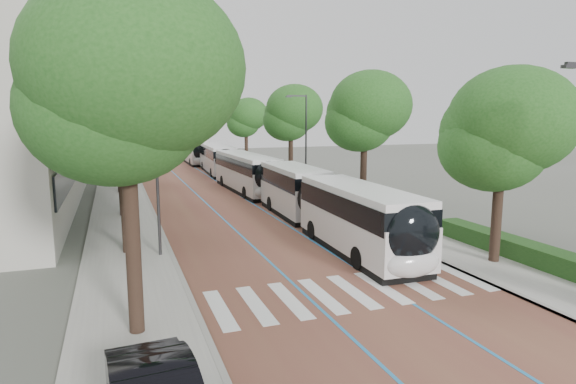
# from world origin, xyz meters

# --- Properties ---
(ground) EXTENTS (160.00, 160.00, 0.00)m
(ground) POSITION_xyz_m (0.00, 0.00, 0.00)
(ground) COLOR #51544C
(ground) RESTS_ON ground
(road) EXTENTS (11.00, 140.00, 0.02)m
(road) POSITION_xyz_m (0.00, 40.00, 0.01)
(road) COLOR brown
(road) RESTS_ON ground
(sidewalk_left) EXTENTS (4.00, 140.00, 0.12)m
(sidewalk_left) POSITION_xyz_m (-7.50, 40.00, 0.06)
(sidewalk_left) COLOR gray
(sidewalk_left) RESTS_ON ground
(sidewalk_right) EXTENTS (4.00, 140.00, 0.12)m
(sidewalk_right) POSITION_xyz_m (7.50, 40.00, 0.06)
(sidewalk_right) COLOR gray
(sidewalk_right) RESTS_ON ground
(kerb_left) EXTENTS (0.20, 140.00, 0.14)m
(kerb_left) POSITION_xyz_m (-5.60, 40.00, 0.06)
(kerb_left) COLOR gray
(kerb_left) RESTS_ON ground
(kerb_right) EXTENTS (0.20, 140.00, 0.14)m
(kerb_right) POSITION_xyz_m (5.60, 40.00, 0.06)
(kerb_right) COLOR gray
(kerb_right) RESTS_ON ground
(zebra_crossing) EXTENTS (10.55, 3.60, 0.01)m
(zebra_crossing) POSITION_xyz_m (0.20, 1.00, 0.03)
(zebra_crossing) COLOR silver
(zebra_crossing) RESTS_ON ground
(lane_line_left) EXTENTS (0.12, 126.00, 0.01)m
(lane_line_left) POSITION_xyz_m (-1.60, 40.00, 0.02)
(lane_line_left) COLOR teal
(lane_line_left) RESTS_ON road
(lane_line_right) EXTENTS (0.12, 126.00, 0.01)m
(lane_line_right) POSITION_xyz_m (1.60, 40.00, 0.02)
(lane_line_right) COLOR teal
(lane_line_right) RESTS_ON road
(hedge) EXTENTS (1.20, 14.00, 0.80)m
(hedge) POSITION_xyz_m (9.10, 0.00, 0.52)
(hedge) COLOR #143B14
(hedge) RESTS_ON sidewalk_right
(streetlight_far) EXTENTS (1.82, 0.20, 8.00)m
(streetlight_far) POSITION_xyz_m (6.62, 22.00, 4.82)
(streetlight_far) COLOR #313133
(streetlight_far) RESTS_ON sidewalk_right
(lamp_post_left) EXTENTS (0.14, 0.14, 8.00)m
(lamp_post_left) POSITION_xyz_m (-6.10, 8.00, 4.12)
(lamp_post_left) COLOR #313133
(lamp_post_left) RESTS_ON sidewalk_left
(trees_left) EXTENTS (6.28, 60.77, 9.70)m
(trees_left) POSITION_xyz_m (-7.50, 24.15, 6.48)
(trees_left) COLOR black
(trees_left) RESTS_ON ground
(trees_right) EXTENTS (5.39, 47.10, 8.81)m
(trees_right) POSITION_xyz_m (7.70, 20.16, 6.17)
(trees_right) COLOR black
(trees_right) RESTS_ON ground
(lead_bus) EXTENTS (3.10, 18.47, 3.20)m
(lead_bus) POSITION_xyz_m (2.97, 9.33, 1.63)
(lead_bus) COLOR black
(lead_bus) RESTS_ON ground
(bus_queued_0) EXTENTS (2.85, 12.46, 3.20)m
(bus_queued_0) POSITION_xyz_m (2.73, 25.11, 1.62)
(bus_queued_0) COLOR silver
(bus_queued_0) RESTS_ON ground
(bus_queued_1) EXTENTS (3.15, 12.51, 3.20)m
(bus_queued_1) POSITION_xyz_m (3.07, 39.17, 1.62)
(bus_queued_1) COLOR silver
(bus_queued_1) RESTS_ON ground
(bus_queued_2) EXTENTS (2.59, 12.41, 3.20)m
(bus_queued_2) POSITION_xyz_m (2.62, 51.97, 1.62)
(bus_queued_2) COLOR silver
(bus_queued_2) RESTS_ON ground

